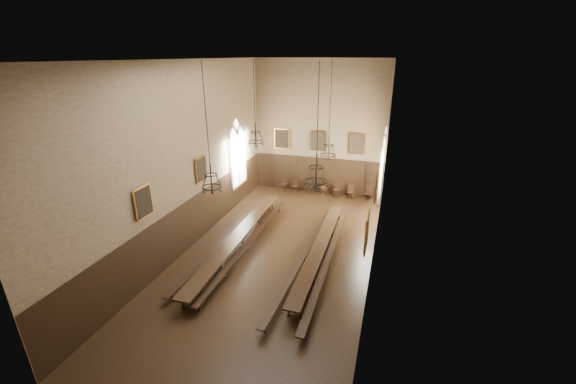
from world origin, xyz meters
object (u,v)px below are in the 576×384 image
at_px(bench_right_inner, 304,257).
at_px(chair_6, 350,194).
at_px(table_right, 320,252).
at_px(bench_left_inner, 249,244).
at_px(chandelier_back_left, 256,137).
at_px(chair_3, 309,190).
at_px(bench_left_outer, 228,241).
at_px(chair_7, 368,196).
at_px(chair_2, 295,188).
at_px(chair_1, 283,186).
at_px(table_left, 238,242).
at_px(chandelier_front_right, 316,174).
at_px(chair_5, 337,192).
at_px(chandelier_back_right, 329,148).
at_px(chandelier_front_left, 211,179).
at_px(bench_right_outer, 329,258).
at_px(chair_4, 324,191).

distance_m(bench_right_inner, chair_6, 8.78).
xyz_separation_m(bench_right_inner, chair_6, (0.99, 8.72, -0.02)).
bearing_deg(table_right, bench_left_inner, -177.08).
xyz_separation_m(chair_6, chandelier_back_left, (-4.49, -5.72, 4.88)).
bearing_deg(chair_3, bench_left_outer, -90.47).
xyz_separation_m(chair_3, chair_7, (4.09, -0.03, 0.02)).
height_order(chair_2, chair_6, chair_6).
bearing_deg(chair_6, chandelier_back_left, -140.29).
relative_size(chair_1, chair_2, 1.13).
xyz_separation_m(table_left, bench_left_outer, (-0.64, 0.12, -0.12)).
height_order(chair_6, chandelier_front_right, chandelier_front_right).
distance_m(bench_left_inner, chair_1, 8.46).
distance_m(table_right, chair_6, 8.25).
height_order(chair_6, chandelier_back_left, chandelier_back_left).
bearing_deg(table_right, chair_7, 79.45).
bearing_deg(bench_right_inner, chair_5, 89.66).
xyz_separation_m(chair_1, chair_3, (1.90, 0.02, -0.04)).
height_order(chair_6, chair_7, chair_7).
bearing_deg(bench_left_inner, bench_right_inner, -5.64).
bearing_deg(chandelier_back_right, chandelier_front_left, -124.71).
xyz_separation_m(table_right, bench_right_inner, (-0.63, -0.48, -0.07)).
bearing_deg(chair_2, bench_right_outer, -45.76).
distance_m(chair_1, chandelier_front_right, 12.75).
height_order(chair_2, chair_5, chair_5).
bearing_deg(chair_4, chair_7, -7.70).
bearing_deg(chandelier_front_left, chair_5, 72.74).
height_order(chair_6, chandelier_front_left, chandelier_front_left).
height_order(table_right, chair_7, chair_7).
xyz_separation_m(table_left, chandelier_back_left, (-0.04, 2.83, 4.75)).
relative_size(chair_2, chandelier_back_left, 0.21).
xyz_separation_m(table_left, chair_3, (1.53, 8.55, -0.14)).
bearing_deg(chair_5, bench_left_outer, -117.85).
xyz_separation_m(bench_right_inner, chair_4, (-0.85, 8.80, -0.02)).
bearing_deg(chair_5, chandelier_back_left, -123.45).
bearing_deg(chandelier_front_left, chair_1, 92.58).
xyz_separation_m(chair_6, chair_7, (1.17, -0.02, 0.02)).
bearing_deg(chair_1, chair_6, -0.04).
xyz_separation_m(chair_2, chair_6, (3.98, -0.02, 0.00)).
xyz_separation_m(bench_right_inner, chandelier_front_left, (-3.34, -2.17, 4.26)).
xyz_separation_m(table_left, bench_right_inner, (3.46, -0.18, -0.11)).
height_order(chair_4, chandelier_back_right, chandelier_back_right).
bearing_deg(chair_6, table_left, -129.64).
bearing_deg(chair_4, chair_2, 176.02).
bearing_deg(chair_6, chandelier_front_right, -102.61).
bearing_deg(chair_1, chair_4, 1.63).
distance_m(bench_left_inner, chair_5, 8.96).
height_order(chair_2, chair_4, chair_4).
height_order(bench_left_outer, chandelier_front_right, chandelier_front_right).
xyz_separation_m(bench_left_inner, chair_7, (5.12, 8.41, -0.00)).
relative_size(table_left, chandelier_front_right, 2.46).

